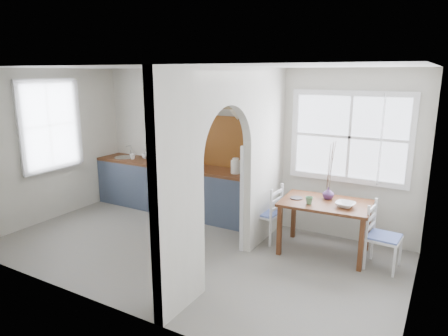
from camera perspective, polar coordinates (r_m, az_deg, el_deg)
The scene contains 26 objects.
floor at distance 5.93m, azimuth -4.82°, elevation -11.80°, with size 5.80×3.20×0.01m, color slate.
ceiling at distance 5.36m, azimuth -5.39°, elevation 14.19°, with size 5.80×3.20×0.01m, color beige.
walls at distance 5.50m, azimuth -5.09°, elevation 0.53°, with size 5.81×3.21×2.60m.
partition at distance 5.16m, azimuth 1.65°, elevation 1.42°, with size 0.12×3.20×2.60m.
kitchen_window at distance 7.44m, azimuth -23.74°, elevation 5.58°, with size 0.10×1.16×1.50m, color white, non-canonical shape.
nook_window at distance 6.16m, azimuth 17.50°, elevation 4.20°, with size 1.76×0.10×1.30m, color white, non-canonical shape.
counter at distance 7.40m, azimuth -6.32°, elevation -2.85°, with size 3.50×0.60×0.90m.
sink at distance 8.09m, azimuth -14.00°, elevation 1.41°, with size 0.40×0.40×0.02m, color silver.
backsplash at distance 6.91m, azimuth 0.94°, elevation 3.68°, with size 1.65×0.03×0.90m, color brown.
shelf at distance 6.76m, azimuth 0.61°, elevation 9.06°, with size 1.75×0.20×0.21m.
pendant_lamp at distance 6.30m, azimuth 1.94°, elevation 7.58°, with size 0.26×0.26×0.16m, color #EEE3C4.
utensil_rail at distance 5.94m, azimuth 4.71°, elevation 2.98°, with size 0.02×0.02×0.50m, color silver.
dining_table at distance 5.92m, azimuth 14.13°, elevation -8.23°, with size 1.22×0.81×0.76m, color #592C15, non-canonical shape.
chair_left at distance 6.17m, azimuth 5.92°, elevation -6.33°, with size 0.41×0.41×0.89m, color silver, non-canonical shape.
chair_right at distance 5.69m, azimuth 21.92°, elevation -9.08°, with size 0.40×0.40×0.89m, color silver, non-canonical shape.
kettle at distance 6.59m, azimuth 1.67°, elevation 0.33°, with size 0.22×0.17×0.26m, color silver, non-canonical shape.
mug_a at distance 7.88m, azimuth -12.92°, elevation 1.61°, with size 0.11×0.11×0.10m, color white.
mug_b at distance 7.89m, azimuth -11.17°, elevation 1.71°, with size 0.13×0.13×0.10m, color silver.
knife_block at distance 7.28m, azimuth -5.98°, elevation 1.44°, with size 0.11×0.15×0.23m, color black.
jar at distance 7.26m, azimuth -5.02°, elevation 1.20°, with size 0.11×0.11×0.18m, color olive.
towel_magenta at distance 6.34m, azimuth 4.54°, elevation -7.39°, with size 0.02×0.03×0.60m, color #AA0F48.
towel_orange at distance 6.33m, azimuth 4.44°, elevation -7.67°, with size 0.02×0.03×0.52m, color orange.
bowl at distance 5.64m, azimuth 16.94°, elevation -5.03°, with size 0.26×0.26×0.06m, color white.
table_cup at distance 5.63m, azimuth 12.06°, elevation -4.55°, with size 0.11×0.11×0.10m, color #528357.
plate at distance 5.85m, azimuth 10.29°, elevation -4.24°, with size 0.18×0.18×0.01m, color black.
vase at distance 5.90m, azimuth 14.68°, elevation -3.51°, with size 0.16×0.16×0.17m, color #482959.
Camera 1 is at (3.07, -4.40, 2.54)m, focal length 32.00 mm.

